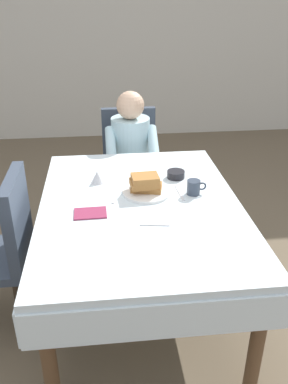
# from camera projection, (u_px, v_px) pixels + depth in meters

# --- Properties ---
(ground_plane) EXTENTS (14.00, 14.00, 0.00)m
(ground_plane) POSITION_uv_depth(u_px,v_px,m) (141.00, 305.00, 2.55)
(ground_plane) COLOR brown
(back_wall) EXTENTS (12.00, 0.16, 3.20)m
(back_wall) POSITION_uv_depth(u_px,v_px,m) (112.00, 6.00, 4.83)
(back_wall) COLOR beige
(back_wall) RESTS_ON ground
(dining_table_main) EXTENTS (1.12, 1.52, 0.74)m
(dining_table_main) POSITION_uv_depth(u_px,v_px,m) (140.00, 217.00, 2.25)
(dining_table_main) COLOR silver
(dining_table_main) RESTS_ON ground
(chair_diner) EXTENTS (0.44, 0.45, 0.93)m
(chair_diner) POSITION_uv_depth(u_px,v_px,m) (130.00, 158.00, 3.34)
(chair_diner) COLOR #384251
(chair_diner) RESTS_ON ground
(diner_person) EXTENTS (0.40, 0.43, 1.12)m
(diner_person) POSITION_uv_depth(u_px,v_px,m) (131.00, 149.00, 3.14)
(diner_person) COLOR silver
(diner_person) RESTS_ON ground
(chair_left_side) EXTENTS (0.45, 0.44, 0.93)m
(chair_left_side) POSITION_uv_depth(u_px,v_px,m) (3.00, 244.00, 2.23)
(chair_left_side) COLOR #384251
(chair_left_side) RESTS_ON ground
(plate_breakfast) EXTENTS (0.28, 0.28, 0.02)m
(plate_breakfast) POSITION_uv_depth(u_px,v_px,m) (147.00, 192.00, 2.31)
(plate_breakfast) COLOR white
(plate_breakfast) RESTS_ON dining_table_main
(breakfast_stack) EXTENTS (0.20, 0.16, 0.10)m
(breakfast_stack) POSITION_uv_depth(u_px,v_px,m) (145.00, 183.00, 2.29)
(breakfast_stack) COLOR #A36B33
(breakfast_stack) RESTS_ON plate_breakfast
(cup_coffee) EXTENTS (0.11, 0.08, 0.08)m
(cup_coffee) POSITION_uv_depth(u_px,v_px,m) (194.00, 187.00, 2.29)
(cup_coffee) COLOR #333D4C
(cup_coffee) RESTS_ON dining_table_main
(bowl_butter) EXTENTS (0.11, 0.11, 0.04)m
(bowl_butter) POSITION_uv_depth(u_px,v_px,m) (176.00, 174.00, 2.50)
(bowl_butter) COLOR black
(bowl_butter) RESTS_ON dining_table_main
(syrup_pitcher) EXTENTS (0.08, 0.08, 0.07)m
(syrup_pitcher) POSITION_uv_depth(u_px,v_px,m) (97.00, 177.00, 2.43)
(syrup_pitcher) COLOR silver
(syrup_pitcher) RESTS_ON dining_table_main
(fork_left_of_plate) EXTENTS (0.03, 0.18, 0.00)m
(fork_left_of_plate) POSITION_uv_depth(u_px,v_px,m) (114.00, 196.00, 2.28)
(fork_left_of_plate) COLOR silver
(fork_left_of_plate) RESTS_ON dining_table_main
(knife_right_of_plate) EXTENTS (0.02, 0.20, 0.00)m
(knife_right_of_plate) POSITION_uv_depth(u_px,v_px,m) (180.00, 193.00, 2.32)
(knife_right_of_plate) COLOR silver
(knife_right_of_plate) RESTS_ON dining_table_main
(spoon_near_edge) EXTENTS (0.15, 0.04, 0.00)m
(spoon_near_edge) POSITION_uv_depth(u_px,v_px,m) (155.00, 225.00, 2.00)
(spoon_near_edge) COLOR silver
(spoon_near_edge) RESTS_ON dining_table_main
(napkin_folded) EXTENTS (0.17, 0.12, 0.01)m
(napkin_folded) POSITION_uv_depth(u_px,v_px,m) (90.00, 213.00, 2.10)
(napkin_folded) COLOR #8C2D4C
(napkin_folded) RESTS_ON dining_table_main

